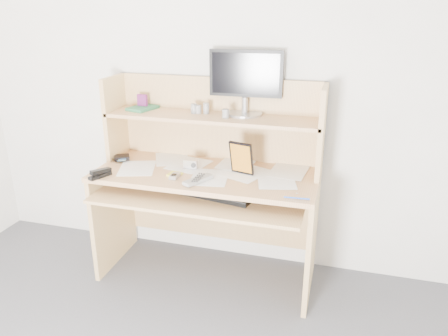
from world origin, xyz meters
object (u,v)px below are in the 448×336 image
(tv_remote, at_px, (198,180))
(monitor, at_px, (246,81))
(keyboard, at_px, (218,194))
(desk, at_px, (210,176))
(game_case, at_px, (241,158))

(tv_remote, bearing_deg, monitor, 94.28)
(keyboard, xyz_separation_m, monitor, (0.08, 0.37, 0.63))
(keyboard, relative_size, monitor, 0.99)
(keyboard, distance_m, monitor, 0.73)
(tv_remote, xyz_separation_m, monitor, (0.18, 0.42, 0.53))
(monitor, bearing_deg, keyboard, -104.04)
(desk, xyz_separation_m, monitor, (0.19, 0.16, 0.60))
(game_case, distance_m, monitor, 0.49)
(tv_remote, distance_m, monitor, 0.70)
(desk, height_order, game_case, desk)
(keyboard, height_order, tv_remote, tv_remote)
(desk, distance_m, keyboard, 0.23)
(keyboard, relative_size, tv_remote, 2.24)
(desk, relative_size, game_case, 6.68)
(desk, bearing_deg, keyboard, -60.70)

